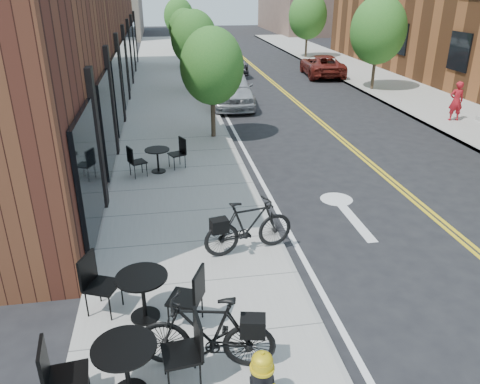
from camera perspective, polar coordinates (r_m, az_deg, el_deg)
ground at (r=9.25m, az=7.02°, el=-10.25°), size 120.00×120.00×0.00m
sidewalk_near at (r=18.04m, az=-8.06°, el=7.29°), size 4.00×70.00×0.12m
sidewalk_far at (r=21.86m, az=25.54°, el=8.14°), size 4.00×70.00×0.12m
building_near at (r=21.76m, az=-21.56°, el=18.03°), size 5.00×28.00×7.00m
tree_near_a at (r=16.59m, az=-3.44°, el=15.05°), size 2.20×2.20×3.81m
tree_near_b at (r=24.48m, az=-5.62°, el=18.13°), size 2.30×2.30×3.98m
tree_near_c at (r=32.45m, az=-6.74°, el=19.18°), size 2.10×2.10×3.67m
tree_near_d at (r=40.40m, az=-7.46°, el=20.44°), size 2.40×2.40×4.11m
tree_far_b at (r=25.82m, az=16.50°, el=18.38°), size 2.80×2.80×4.62m
tree_far_c at (r=37.01m, az=8.26°, el=20.50°), size 2.80×2.80×4.62m
fire_hydrant at (r=6.50m, az=2.68°, el=-21.81°), size 0.40×0.40×0.84m
bicycle_left at (r=6.86m, az=-4.12°, el=-16.73°), size 2.04×0.95×1.18m
bicycle_right at (r=9.49m, az=1.08°, el=-4.18°), size 1.98×0.91×1.15m
bistro_set_a at (r=7.88m, az=-11.75°, el=-11.68°), size 1.97×1.21×1.05m
bistro_set_b at (r=6.66m, az=-13.73°, el=-19.64°), size 2.00×0.94×1.06m
bistro_set_c at (r=13.85m, az=-10.01°, el=4.21°), size 1.69×1.06×0.90m
parked_car_a at (r=22.02m, az=-1.11°, el=12.56°), size 2.21×4.84×1.61m
parked_car_b at (r=30.22m, az=-1.95°, el=15.65°), size 2.32×4.98×1.58m
parked_car_c at (r=32.56m, az=-3.36°, el=16.24°), size 2.94×5.75×1.60m
parked_car_far at (r=29.96m, az=9.96°, el=14.96°), size 2.60×4.81×1.28m
pedestrian at (r=20.89m, az=24.86°, el=10.03°), size 0.62×0.45×1.57m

